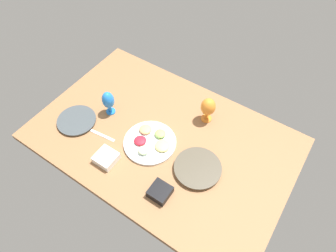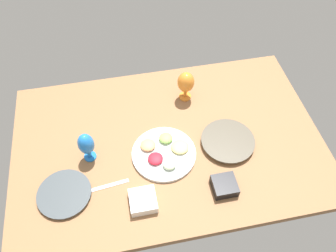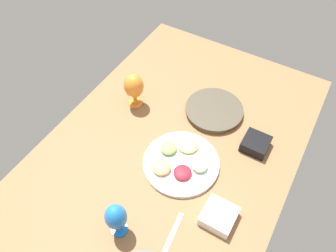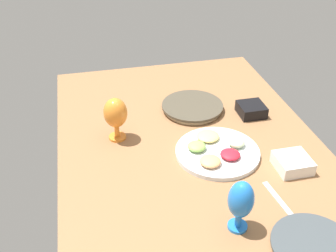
{
  "view_description": "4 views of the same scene",
  "coord_description": "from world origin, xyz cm",
  "px_view_note": "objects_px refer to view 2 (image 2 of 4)",
  "views": [
    {
      "loc": [
        62.14,
        -86.27,
        151.66
      ],
      "look_at": [
        0.98,
        4.63,
        7.15
      ],
      "focal_mm": 31.55,
      "sensor_mm": 36.0,
      "label": 1
    },
    {
      "loc": [
        -19.59,
        -98.19,
        144.16
      ],
      "look_at": [
        0.72,
        3.97,
        7.15
      ],
      "focal_mm": 35.87,
      "sensor_mm": 36.0,
      "label": 2
    },
    {
      "loc": [
        -70.99,
        -41.05,
        119.56
      ],
      "look_at": [
        6.44,
        4.24,
        7.15
      ],
      "focal_mm": 35.05,
      "sensor_mm": 36.0,
      "label": 3
    },
    {
      "loc": [
        -120.25,
        37.95,
        95.48
      ],
      "look_at": [
        9.07,
        8.37,
        7.15
      ],
      "focal_mm": 43.19,
      "sensor_mm": 36.0,
      "label": 4
    }
  ],
  "objects_px": {
    "square_bowl_white": "(143,201)",
    "hurricane_glass_blue": "(86,145)",
    "fruit_platter": "(164,153)",
    "dinner_plate_left": "(64,194)",
    "dinner_plate_right": "(228,141)",
    "square_bowl_black": "(224,185)",
    "hurricane_glass_orange": "(186,83)"
  },
  "relations": [
    {
      "from": "fruit_platter",
      "to": "hurricane_glass_blue",
      "type": "bearing_deg",
      "value": 171.29
    },
    {
      "from": "hurricane_glass_blue",
      "to": "square_bowl_white",
      "type": "distance_m",
      "value": 0.38
    },
    {
      "from": "dinner_plate_left",
      "to": "hurricane_glass_blue",
      "type": "relative_size",
      "value": 1.39
    },
    {
      "from": "hurricane_glass_orange",
      "to": "hurricane_glass_blue",
      "type": "distance_m",
      "value": 0.64
    },
    {
      "from": "dinner_plate_right",
      "to": "hurricane_glass_blue",
      "type": "xyz_separation_m",
      "value": [
        -0.7,
        0.05,
        0.1
      ]
    },
    {
      "from": "dinner_plate_right",
      "to": "square_bowl_white",
      "type": "relative_size",
      "value": 2.29
    },
    {
      "from": "dinner_plate_left",
      "to": "square_bowl_black",
      "type": "distance_m",
      "value": 0.75
    },
    {
      "from": "square_bowl_white",
      "to": "hurricane_glass_blue",
      "type": "bearing_deg",
      "value": 126.91
    },
    {
      "from": "hurricane_glass_orange",
      "to": "dinner_plate_right",
      "type": "bearing_deg",
      "value": -68.14
    },
    {
      "from": "dinner_plate_right",
      "to": "fruit_platter",
      "type": "height_order",
      "value": "fruit_platter"
    },
    {
      "from": "dinner_plate_right",
      "to": "fruit_platter",
      "type": "distance_m",
      "value": 0.34
    },
    {
      "from": "dinner_plate_left",
      "to": "hurricane_glass_orange",
      "type": "xyz_separation_m",
      "value": [
        0.69,
        0.49,
        0.1
      ]
    },
    {
      "from": "dinner_plate_left",
      "to": "dinner_plate_right",
      "type": "height_order",
      "value": "dinner_plate_right"
    },
    {
      "from": "square_bowl_black",
      "to": "fruit_platter",
      "type": "bearing_deg",
      "value": 135.05
    },
    {
      "from": "dinner_plate_left",
      "to": "hurricane_glass_orange",
      "type": "distance_m",
      "value": 0.85
    },
    {
      "from": "fruit_platter",
      "to": "dinner_plate_left",
      "type": "bearing_deg",
      "value": -165.3
    },
    {
      "from": "fruit_platter",
      "to": "dinner_plate_right",
      "type": "bearing_deg",
      "value": 0.47
    },
    {
      "from": "dinner_plate_right",
      "to": "square_bowl_black",
      "type": "bearing_deg",
      "value": -111.08
    },
    {
      "from": "hurricane_glass_orange",
      "to": "square_bowl_white",
      "type": "distance_m",
      "value": 0.7
    },
    {
      "from": "dinner_plate_left",
      "to": "square_bowl_black",
      "type": "relative_size",
      "value": 2.26
    },
    {
      "from": "fruit_platter",
      "to": "square_bowl_black",
      "type": "bearing_deg",
      "value": -44.95
    },
    {
      "from": "dinner_plate_right",
      "to": "square_bowl_black",
      "type": "height_order",
      "value": "square_bowl_black"
    },
    {
      "from": "hurricane_glass_blue",
      "to": "fruit_platter",
      "type": "bearing_deg",
      "value": -8.71
    },
    {
      "from": "dinner_plate_left",
      "to": "dinner_plate_right",
      "type": "bearing_deg",
      "value": 9.09
    },
    {
      "from": "hurricane_glass_blue",
      "to": "dinner_plate_right",
      "type": "bearing_deg",
      "value": -4.36
    },
    {
      "from": "dinner_plate_left",
      "to": "fruit_platter",
      "type": "xyz_separation_m",
      "value": [
        0.5,
        0.13,
        0.0
      ]
    },
    {
      "from": "fruit_platter",
      "to": "hurricane_glass_blue",
      "type": "xyz_separation_m",
      "value": [
        -0.37,
        0.06,
        0.1
      ]
    },
    {
      "from": "hurricane_glass_blue",
      "to": "square_bowl_black",
      "type": "height_order",
      "value": "hurricane_glass_blue"
    },
    {
      "from": "fruit_platter",
      "to": "hurricane_glass_orange",
      "type": "bearing_deg",
      "value": 61.91
    },
    {
      "from": "square_bowl_black",
      "to": "square_bowl_white",
      "type": "bearing_deg",
      "value": -179.87
    },
    {
      "from": "dinner_plate_left",
      "to": "square_bowl_white",
      "type": "bearing_deg",
      "value": -17.53
    },
    {
      "from": "hurricane_glass_orange",
      "to": "hurricane_glass_blue",
      "type": "height_order",
      "value": "hurricane_glass_orange"
    }
  ]
}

